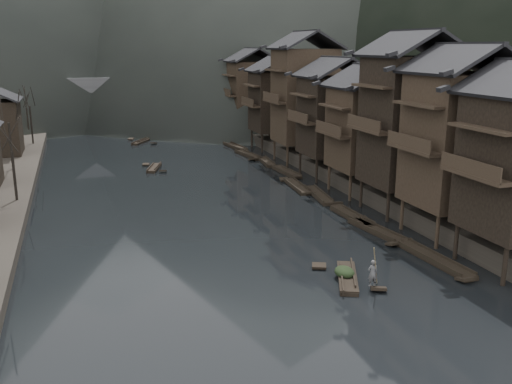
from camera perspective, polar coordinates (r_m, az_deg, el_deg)
name	(u,v)px	position (r m, az deg, el deg)	size (l,w,h in m)	color
water	(238,254)	(41.25, -1.78, -6.18)	(300.00, 300.00, 0.00)	black
right_bank	(385,136)	(90.60, 12.77, 5.44)	(40.00, 200.00, 1.80)	#2D2823
stilt_houses	(343,98)	(62.92, 8.73, 9.29)	(9.00, 67.60, 16.54)	black
bare_trees	(5,130)	(60.68, -23.78, 5.68)	(3.98, 73.08, 7.97)	black
moored_sampans	(288,177)	(64.20, 3.26, 1.53)	(2.98, 62.80, 0.47)	black
midriver_boats	(147,151)	(81.25, -10.87, 4.03)	(4.19, 26.09, 0.45)	black
stone_bridge	(132,98)	(110.06, -12.29, 9.21)	(40.00, 6.00, 9.00)	#4C4C4F
hero_sampan	(347,277)	(37.22, 9.13, -8.38)	(3.07, 5.43, 0.44)	black
cargo_heap	(345,267)	(37.14, 8.86, -7.41)	(1.22, 1.59, 0.73)	black
boatman	(373,269)	(35.71, 11.60, -7.60)	(0.63, 0.41, 1.72)	#57575A
bamboo_pole	(378,228)	(34.91, 12.11, -3.49)	(0.06, 0.06, 4.32)	#8C7A51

